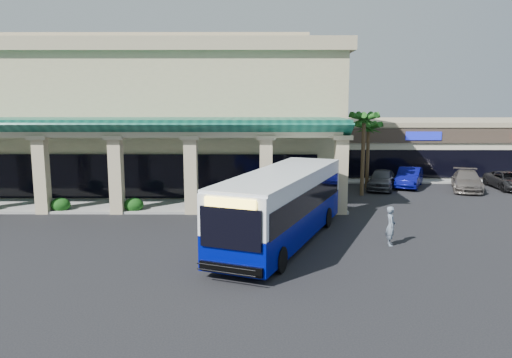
{
  "coord_description": "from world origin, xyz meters",
  "views": [
    {
      "loc": [
        1.06,
        -24.37,
        6.86
      ],
      "look_at": [
        0.91,
        4.68,
        2.2
      ],
      "focal_mm": 35.0,
      "sensor_mm": 36.0,
      "label": 1
    }
  ],
  "objects_px": {
    "transit_bus": "(282,207)",
    "car_silver": "(382,179)",
    "car_gray": "(509,181)",
    "car_red": "(467,181)",
    "car_white": "(409,177)",
    "pedestrian": "(391,226)"
  },
  "relations": [
    {
      "from": "car_red",
      "to": "car_gray",
      "type": "bearing_deg",
      "value": 26.39
    },
    {
      "from": "car_gray",
      "to": "pedestrian",
      "type": "bearing_deg",
      "value": -130.1
    },
    {
      "from": "car_white",
      "to": "car_gray",
      "type": "relative_size",
      "value": 0.97
    },
    {
      "from": "car_white",
      "to": "car_red",
      "type": "height_order",
      "value": "car_white"
    },
    {
      "from": "pedestrian",
      "to": "car_white",
      "type": "bearing_deg",
      "value": -14.57
    },
    {
      "from": "transit_bus",
      "to": "car_red",
      "type": "height_order",
      "value": "transit_bus"
    },
    {
      "from": "car_white",
      "to": "car_gray",
      "type": "distance_m",
      "value": 7.45
    },
    {
      "from": "car_silver",
      "to": "car_red",
      "type": "relative_size",
      "value": 0.9
    },
    {
      "from": "car_red",
      "to": "car_silver",
      "type": "bearing_deg",
      "value": -165.26
    },
    {
      "from": "transit_bus",
      "to": "car_silver",
      "type": "xyz_separation_m",
      "value": [
        8.31,
        14.44,
        -0.95
      ]
    },
    {
      "from": "transit_bus",
      "to": "car_silver",
      "type": "distance_m",
      "value": 16.69
    },
    {
      "from": "car_white",
      "to": "car_silver",
      "type": "bearing_deg",
      "value": -133.26
    },
    {
      "from": "car_red",
      "to": "car_gray",
      "type": "distance_m",
      "value": 3.46
    },
    {
      "from": "car_silver",
      "to": "transit_bus",
      "type": "bearing_deg",
      "value": -99.74
    },
    {
      "from": "car_silver",
      "to": "car_gray",
      "type": "bearing_deg",
      "value": 20.73
    },
    {
      "from": "car_silver",
      "to": "car_white",
      "type": "height_order",
      "value": "car_silver"
    },
    {
      "from": "car_white",
      "to": "car_gray",
      "type": "height_order",
      "value": "car_white"
    },
    {
      "from": "car_silver",
      "to": "car_gray",
      "type": "height_order",
      "value": "car_silver"
    },
    {
      "from": "transit_bus",
      "to": "car_silver",
      "type": "height_order",
      "value": "transit_bus"
    },
    {
      "from": "car_silver",
      "to": "car_gray",
      "type": "distance_m",
      "value": 9.81
    },
    {
      "from": "car_gray",
      "to": "car_white",
      "type": "bearing_deg",
      "value": 173.6
    },
    {
      "from": "pedestrian",
      "to": "car_silver",
      "type": "bearing_deg",
      "value": -7.27
    }
  ]
}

